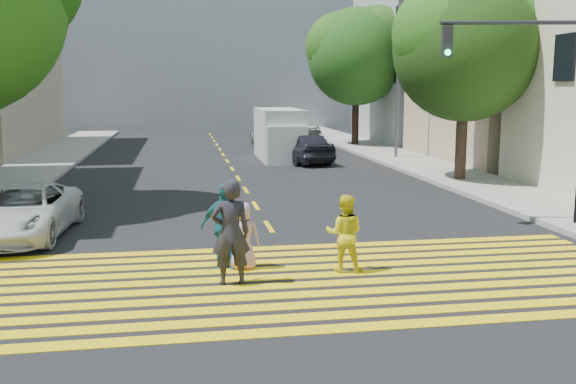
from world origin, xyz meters
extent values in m
plane|color=black|center=(0.00, 0.00, 0.00)|extent=(120.00, 120.00, 0.00)
cube|color=gray|center=(-8.50, 22.00, 0.07)|extent=(3.00, 40.00, 0.15)
cube|color=gray|center=(8.50, 15.00, 0.07)|extent=(3.00, 60.00, 0.15)
cube|color=yellow|center=(0.00, -1.20, 0.01)|extent=(13.40, 0.35, 0.01)
cube|color=yellow|center=(0.00, -0.65, 0.01)|extent=(13.40, 0.35, 0.01)
cube|color=yellow|center=(0.00, -0.10, 0.01)|extent=(13.40, 0.35, 0.01)
cube|color=yellow|center=(0.00, 0.45, 0.01)|extent=(13.40, 0.35, 0.01)
cube|color=yellow|center=(0.00, 1.00, 0.01)|extent=(13.40, 0.35, 0.01)
cube|color=yellow|center=(0.00, 1.55, 0.01)|extent=(13.40, 0.35, 0.01)
cube|color=yellow|center=(0.00, 2.10, 0.01)|extent=(13.40, 0.35, 0.01)
cube|color=yellow|center=(0.00, 2.65, 0.01)|extent=(13.40, 0.35, 0.01)
cube|color=yellow|center=(0.00, 3.20, 0.01)|extent=(13.40, 0.35, 0.01)
cube|color=yellow|center=(0.00, 3.75, 0.01)|extent=(13.40, 0.35, 0.01)
cube|color=yellow|center=(0.00, 6.00, 0.01)|extent=(0.12, 1.40, 0.01)
cube|color=yellow|center=(0.00, 9.00, 0.01)|extent=(0.12, 1.40, 0.01)
cube|color=yellow|center=(0.00, 12.00, 0.01)|extent=(0.12, 1.40, 0.01)
cube|color=yellow|center=(0.00, 15.00, 0.01)|extent=(0.12, 1.40, 0.01)
cube|color=yellow|center=(0.00, 18.00, 0.01)|extent=(0.12, 1.40, 0.01)
cube|color=yellow|center=(0.00, 21.00, 0.01)|extent=(0.12, 1.40, 0.01)
cube|color=yellow|center=(0.00, 24.00, 0.01)|extent=(0.12, 1.40, 0.01)
cube|color=yellow|center=(0.00, 27.00, 0.01)|extent=(0.12, 1.40, 0.01)
cube|color=yellow|center=(0.00, 30.00, 0.01)|extent=(0.12, 1.40, 0.01)
cube|color=yellow|center=(0.00, 33.00, 0.01)|extent=(0.12, 1.40, 0.01)
cube|color=yellow|center=(0.00, 36.00, 0.01)|extent=(0.12, 1.40, 0.01)
cube|color=yellow|center=(0.00, 39.00, 0.01)|extent=(0.12, 1.40, 0.01)
cube|color=tan|center=(15.00, 19.00, 5.00)|extent=(10.00, 10.00, 10.00)
cube|color=gray|center=(15.00, 30.00, 5.00)|extent=(10.00, 10.00, 10.00)
cube|color=gray|center=(0.00, 48.00, 6.00)|extent=(30.00, 8.00, 12.00)
cylinder|color=black|center=(8.19, 12.54, 1.41)|extent=(0.43, 0.43, 2.81)
sphere|color=black|center=(8.19, 12.54, 4.93)|extent=(5.50, 5.50, 5.29)
sphere|color=#15651D|center=(9.26, 12.78, 5.72)|extent=(4.13, 4.13, 3.97)
sphere|color=#2B6215|center=(7.25, 12.39, 5.46)|extent=(3.85, 3.85, 3.71)
cylinder|color=black|center=(8.22, 27.56, 1.51)|extent=(0.52, 0.52, 3.03)
sphere|color=#10410B|center=(8.22, 27.56, 5.34)|extent=(7.05, 7.05, 5.77)
sphere|color=#143611|center=(9.41, 27.54, 6.20)|extent=(5.29, 5.29, 4.33)
sphere|color=#12380D|center=(7.19, 27.63, 5.91)|extent=(4.94, 4.94, 4.04)
imported|color=#222129|center=(-1.35, 1.27, 0.97)|extent=(0.73, 0.50, 1.95)
imported|color=yellow|center=(0.91, 1.73, 0.76)|extent=(0.88, 0.77, 1.53)
imported|color=#D697A9|center=(-1.03, 2.22, 0.68)|extent=(0.68, 0.46, 1.35)
imported|color=#195B6E|center=(-1.35, 2.33, 0.86)|extent=(1.08, 0.65, 1.71)
imported|color=silver|center=(-6.00, 5.81, 0.63)|extent=(2.40, 4.67, 1.26)
imported|color=black|center=(3.54, 19.73, 0.77)|extent=(2.52, 4.73, 1.53)
imported|color=#A5A5A5|center=(3.12, 28.48, 0.69)|extent=(2.02, 4.81, 1.39)
imported|color=black|center=(4.96, 26.24, 0.67)|extent=(1.56, 4.12, 1.34)
cube|color=#BEBEBE|center=(2.65, 21.54, 1.25)|extent=(2.03, 5.00, 2.49)
cube|color=silver|center=(2.63, 19.34, 0.90)|extent=(1.90, 1.21, 1.80)
cylinder|color=black|center=(1.84, 19.74, 0.35)|extent=(0.25, 0.70, 0.70)
cylinder|color=black|center=(3.43, 19.74, 0.35)|extent=(0.25, 0.70, 0.70)
cylinder|color=black|center=(1.86, 23.34, 0.35)|extent=(0.25, 0.70, 0.70)
cylinder|color=black|center=(3.45, 23.33, 0.35)|extent=(0.25, 0.70, 0.70)
cylinder|color=#2A2A31|center=(5.95, 4.86, 5.13)|extent=(3.62, 0.80, 0.11)
cube|color=black|center=(4.33, 5.17, 4.67)|extent=(0.28, 0.28, 0.77)
sphere|color=#16D85C|center=(4.30, 5.05, 4.41)|extent=(0.17, 0.17, 0.15)
cylinder|color=#53545F|center=(8.29, 20.19, 4.44)|extent=(0.19, 0.19, 8.89)
camera|label=1|loc=(-2.19, -10.09, 3.59)|focal=40.00mm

